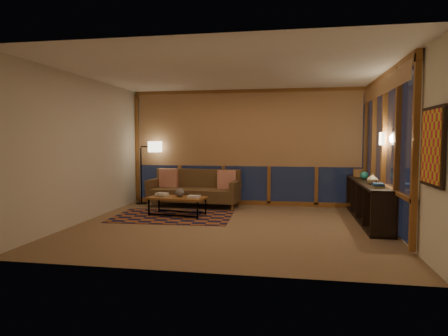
% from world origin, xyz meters
% --- Properties ---
extents(floor, '(5.50, 5.00, 0.01)m').
position_xyz_m(floor, '(0.00, 0.00, 0.00)').
color(floor, tan).
rests_on(floor, ground).
extents(ceiling, '(5.50, 5.00, 0.01)m').
position_xyz_m(ceiling, '(0.00, 0.00, 2.70)').
color(ceiling, white).
rests_on(ceiling, walls).
extents(walls, '(5.51, 5.01, 2.70)m').
position_xyz_m(walls, '(0.00, 0.00, 1.35)').
color(walls, silver).
rests_on(walls, floor).
extents(window_wall_back, '(5.30, 0.16, 2.60)m').
position_xyz_m(window_wall_back, '(0.00, 2.43, 1.35)').
color(window_wall_back, brown).
rests_on(window_wall_back, walls).
extents(window_wall_right, '(0.16, 3.70, 2.60)m').
position_xyz_m(window_wall_right, '(2.68, 0.60, 1.35)').
color(window_wall_right, brown).
rests_on(window_wall_right, walls).
extents(wall_art, '(0.06, 0.74, 0.94)m').
position_xyz_m(wall_art, '(2.71, -1.85, 1.45)').
color(wall_art, red).
rests_on(wall_art, walls).
extents(wall_sconce, '(0.12, 0.18, 0.22)m').
position_xyz_m(wall_sconce, '(2.62, 0.45, 1.55)').
color(wall_sconce, '#F4E5BA').
rests_on(wall_sconce, walls).
extents(sofa, '(2.09, 0.96, 0.84)m').
position_xyz_m(sofa, '(-1.14, 1.94, 0.42)').
color(sofa, brown).
rests_on(sofa, floor).
extents(pillow_left, '(0.44, 0.15, 0.44)m').
position_xyz_m(pillow_left, '(-1.81, 2.14, 0.64)').
color(pillow_left, '#B62414').
rests_on(pillow_left, sofa).
extents(pillow_right, '(0.43, 0.16, 0.42)m').
position_xyz_m(pillow_right, '(-0.39, 2.03, 0.63)').
color(pillow_right, '#B62414').
rests_on(pillow_right, sofa).
extents(area_rug, '(2.39, 1.66, 0.01)m').
position_xyz_m(area_rug, '(-1.26, 0.70, 0.01)').
color(area_rug, brown).
rests_on(area_rug, floor).
extents(coffee_table, '(1.21, 0.68, 0.38)m').
position_xyz_m(coffee_table, '(-1.20, 0.81, 0.19)').
color(coffee_table, brown).
rests_on(coffee_table, floor).
extents(book_stack_a, '(0.25, 0.22, 0.06)m').
position_xyz_m(book_stack_a, '(-1.54, 0.87, 0.41)').
color(book_stack_a, silver).
rests_on(book_stack_a, coffee_table).
extents(book_stack_b, '(0.26, 0.22, 0.05)m').
position_xyz_m(book_stack_b, '(-0.84, 0.77, 0.41)').
color(book_stack_b, silver).
rests_on(book_stack_b, coffee_table).
extents(ceramic_pot, '(0.18, 0.18, 0.18)m').
position_xyz_m(ceramic_pot, '(-1.15, 0.83, 0.47)').
color(ceramic_pot, '#2E2E31').
rests_on(ceramic_pot, coffee_table).
extents(floor_lamp, '(0.52, 0.36, 1.51)m').
position_xyz_m(floor_lamp, '(-2.50, 2.15, 0.75)').
color(floor_lamp, black).
rests_on(floor_lamp, floor).
extents(bookshelf, '(0.40, 2.98, 0.75)m').
position_xyz_m(bookshelf, '(2.49, 1.00, 0.37)').
color(bookshelf, black).
rests_on(bookshelf, floor).
extents(basket, '(0.23, 0.23, 0.17)m').
position_xyz_m(basket, '(2.47, 1.97, 0.83)').
color(basket, brown).
rests_on(basket, bookshelf).
extents(teal_bowl, '(0.20, 0.20, 0.16)m').
position_xyz_m(teal_bowl, '(2.49, 1.38, 0.83)').
color(teal_bowl, '#1C6C5F').
rests_on(teal_bowl, bookshelf).
extents(vase, '(0.23, 0.23, 0.19)m').
position_xyz_m(vase, '(2.49, 0.52, 0.84)').
color(vase, tan).
rests_on(vase, bookshelf).
extents(shelf_book_stack, '(0.24, 0.29, 0.08)m').
position_xyz_m(shelf_book_stack, '(2.49, 0.01, 0.78)').
color(shelf_book_stack, silver).
rests_on(shelf_book_stack, bookshelf).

